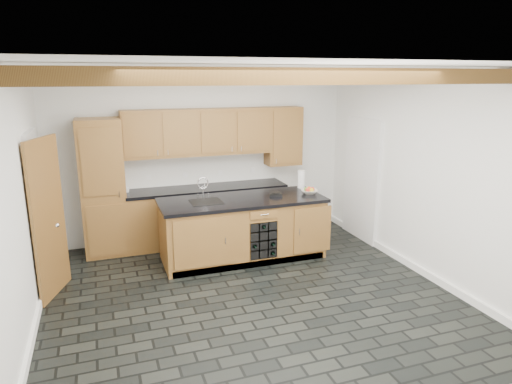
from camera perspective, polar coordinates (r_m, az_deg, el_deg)
ground at (r=5.90m, az=-0.61°, el=-13.00°), size 5.00×5.00×0.00m
room_shell at (r=5.84m, az=-3.11°, el=2.64°), size 5.01×5.00×5.00m
back_cabinetry at (r=7.52m, az=-8.83°, el=0.85°), size 3.65×0.62×2.20m
island at (r=6.93m, az=-1.63°, el=-4.58°), size 2.48×0.96×0.93m
faucet at (r=6.69m, az=-6.33°, el=-0.88°), size 0.45×0.40×0.34m
kitchen_scale at (r=6.96m, az=2.51°, el=-0.27°), size 0.22×0.17×0.06m
fruit_bowl at (r=7.14m, az=6.68°, el=0.05°), size 0.32×0.32×0.06m
fruit_cluster at (r=7.13m, az=6.68°, el=0.31°), size 0.16×0.17×0.07m
paper_towel at (r=7.47m, az=5.68°, el=1.59°), size 0.12×0.12×0.28m
mug at (r=7.45m, az=-15.86°, el=0.31°), size 0.12×0.12×0.09m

